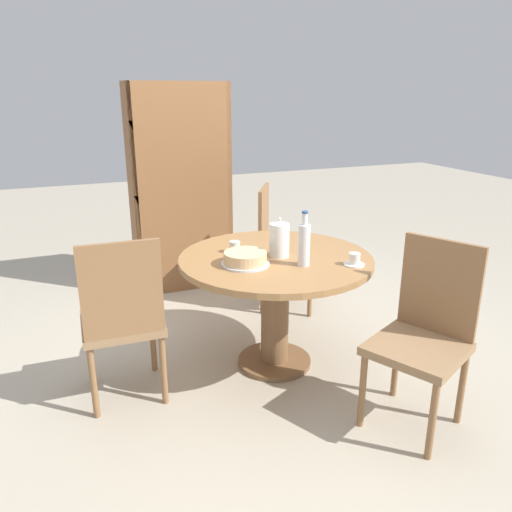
{
  "coord_description": "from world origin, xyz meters",
  "views": [
    {
      "loc": [
        -1.16,
        -2.51,
        1.63
      ],
      "look_at": [
        0.0,
        0.3,
        0.62
      ],
      "focal_mm": 35.0,
      "sensor_mm": 36.0,
      "label": 1
    }
  ],
  "objects_px": {
    "chair_b": "(424,332)",
    "water_bottle": "(304,244)",
    "cup_b": "(354,260)",
    "cup_a": "(235,248)",
    "chair_a": "(122,317)",
    "chair_c": "(280,246)",
    "bookshelf": "(181,194)",
    "cake_main": "(245,259)",
    "coffee_pot": "(279,239)"
  },
  "relations": [
    {
      "from": "cake_main",
      "to": "cup_a",
      "type": "xyz_separation_m",
      "value": [
        0.02,
        0.23,
        -0.01
      ]
    },
    {
      "from": "cup_a",
      "to": "cup_b",
      "type": "height_order",
      "value": "same"
    },
    {
      "from": "chair_a",
      "to": "cup_b",
      "type": "relative_size",
      "value": 8.11
    },
    {
      "from": "chair_a",
      "to": "bookshelf",
      "type": "distance_m",
      "value": 1.72
    },
    {
      "from": "bookshelf",
      "to": "cup_a",
      "type": "distance_m",
      "value": 1.34
    },
    {
      "from": "water_bottle",
      "to": "cake_main",
      "type": "bearing_deg",
      "value": 156.38
    },
    {
      "from": "bookshelf",
      "to": "coffee_pot",
      "type": "bearing_deg",
      "value": 97.71
    },
    {
      "from": "cup_a",
      "to": "bookshelf",
      "type": "bearing_deg",
      "value": 89.52
    },
    {
      "from": "water_bottle",
      "to": "cup_b",
      "type": "distance_m",
      "value": 0.3
    },
    {
      "from": "bookshelf",
      "to": "chair_a",
      "type": "bearing_deg",
      "value": 64.94
    },
    {
      "from": "chair_c",
      "to": "cake_main",
      "type": "xyz_separation_m",
      "value": [
        -0.62,
        -0.87,
        0.25
      ]
    },
    {
      "from": "chair_b",
      "to": "cake_main",
      "type": "relative_size",
      "value": 3.51
    },
    {
      "from": "bookshelf",
      "to": "coffee_pot",
      "type": "distance_m",
      "value": 1.52
    },
    {
      "from": "chair_c",
      "to": "bookshelf",
      "type": "relative_size",
      "value": 0.56
    },
    {
      "from": "chair_c",
      "to": "bookshelf",
      "type": "bearing_deg",
      "value": 71.78
    },
    {
      "from": "chair_b",
      "to": "cup_a",
      "type": "distance_m",
      "value": 1.17
    },
    {
      "from": "chair_b",
      "to": "coffee_pot",
      "type": "relative_size",
      "value": 4.03
    },
    {
      "from": "cake_main",
      "to": "chair_c",
      "type": "bearing_deg",
      "value": 54.45
    },
    {
      "from": "water_bottle",
      "to": "cup_a",
      "type": "distance_m",
      "value": 0.46
    },
    {
      "from": "chair_b",
      "to": "water_bottle",
      "type": "relative_size",
      "value": 3.06
    },
    {
      "from": "chair_c",
      "to": "cake_main",
      "type": "height_order",
      "value": "chair_c"
    },
    {
      "from": "chair_b",
      "to": "water_bottle",
      "type": "bearing_deg",
      "value": -172.97
    },
    {
      "from": "chair_b",
      "to": "coffee_pot",
      "type": "bearing_deg",
      "value": -176.46
    },
    {
      "from": "coffee_pot",
      "to": "bookshelf",
      "type": "bearing_deg",
      "value": 97.71
    },
    {
      "from": "chair_a",
      "to": "coffee_pot",
      "type": "height_order",
      "value": "chair_a"
    },
    {
      "from": "water_bottle",
      "to": "cup_b",
      "type": "height_order",
      "value": "water_bottle"
    },
    {
      "from": "chair_a",
      "to": "chair_c",
      "type": "xyz_separation_m",
      "value": [
        1.31,
        0.84,
        0.0
      ]
    },
    {
      "from": "chair_c",
      "to": "water_bottle",
      "type": "relative_size",
      "value": 3.06
    },
    {
      "from": "coffee_pot",
      "to": "cup_a",
      "type": "bearing_deg",
      "value": 142.05
    },
    {
      "from": "chair_a",
      "to": "chair_b",
      "type": "bearing_deg",
      "value": 153.3
    },
    {
      "from": "bookshelf",
      "to": "cup_a",
      "type": "height_order",
      "value": "bookshelf"
    },
    {
      "from": "chair_a",
      "to": "cup_a",
      "type": "relative_size",
      "value": 8.11
    },
    {
      "from": "cup_a",
      "to": "coffee_pot",
      "type": "bearing_deg",
      "value": -37.95
    },
    {
      "from": "coffee_pot",
      "to": "water_bottle",
      "type": "relative_size",
      "value": 0.76
    },
    {
      "from": "coffee_pot",
      "to": "water_bottle",
      "type": "height_order",
      "value": "water_bottle"
    },
    {
      "from": "chair_a",
      "to": "chair_c",
      "type": "height_order",
      "value": "same"
    },
    {
      "from": "chair_a",
      "to": "bookshelf",
      "type": "height_order",
      "value": "bookshelf"
    },
    {
      "from": "coffee_pot",
      "to": "cup_a",
      "type": "height_order",
      "value": "coffee_pot"
    },
    {
      "from": "chair_b",
      "to": "bookshelf",
      "type": "bearing_deg",
      "value": 169.79
    },
    {
      "from": "bookshelf",
      "to": "water_bottle",
      "type": "relative_size",
      "value": 5.51
    },
    {
      "from": "chair_b",
      "to": "cake_main",
      "type": "distance_m",
      "value": 1.01
    },
    {
      "from": "chair_c",
      "to": "water_bottle",
      "type": "distance_m",
      "value": 1.11
    },
    {
      "from": "chair_b",
      "to": "water_bottle",
      "type": "xyz_separation_m",
      "value": [
        -0.38,
        0.58,
        0.34
      ]
    },
    {
      "from": "cake_main",
      "to": "chair_b",
      "type": "bearing_deg",
      "value": -46.6
    },
    {
      "from": "bookshelf",
      "to": "chair_c",
      "type": "bearing_deg",
      "value": 130.6
    },
    {
      "from": "chair_b",
      "to": "cup_a",
      "type": "xyz_separation_m",
      "value": [
        -0.65,
        0.94,
        0.24
      ]
    },
    {
      "from": "chair_b",
      "to": "coffee_pot",
      "type": "xyz_separation_m",
      "value": [
        -0.44,
        0.77,
        0.32
      ]
    },
    {
      "from": "chair_b",
      "to": "bookshelf",
      "type": "relative_size",
      "value": 0.56
    },
    {
      "from": "chair_b",
      "to": "chair_c",
      "type": "xyz_separation_m",
      "value": [
        -0.05,
        1.58,
        0.0
      ]
    },
    {
      "from": "chair_a",
      "to": "bookshelf",
      "type": "xyz_separation_m",
      "value": [
        0.72,
        1.53,
        0.32
      ]
    }
  ]
}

